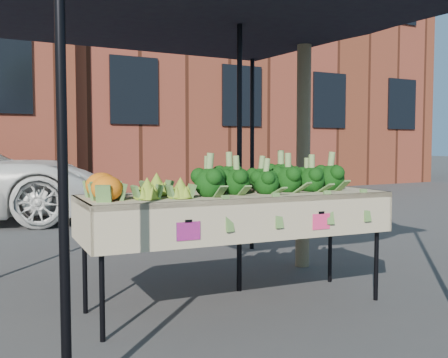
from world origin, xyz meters
TOP-DOWN VIEW (x-y plane):
  - ground at (0.00, 0.00)m, footprint 90.00×90.00m
  - table at (0.21, -0.15)m, footprint 2.46×1.01m
  - canopy at (0.11, 0.30)m, footprint 3.16×3.16m
  - broccoli_heap at (0.49, -0.12)m, footprint 1.39×0.59m
  - romanesco_cluster at (-0.45, -0.16)m, footprint 0.45×0.49m
  - cauliflower_pair at (-0.82, -0.08)m, footprint 0.25×0.45m
  - street_tree at (1.53, 0.71)m, footprint 2.13×2.13m
  - building_right at (7.00, 12.50)m, footprint 12.00×8.00m

SIDE VIEW (x-z plane):
  - ground at x=0.00m, z-range 0.00..0.00m
  - table at x=0.21m, z-range 0.00..0.90m
  - cauliflower_pair at x=-0.82m, z-range 0.90..1.10m
  - romanesco_cluster at x=-0.45m, z-range 0.90..1.12m
  - broccoli_heap at x=0.49m, z-range 0.90..1.18m
  - canopy at x=0.11m, z-range 0.00..2.74m
  - street_tree at x=1.53m, z-range 0.00..4.20m
  - building_right at x=7.00m, z-range 0.00..8.50m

